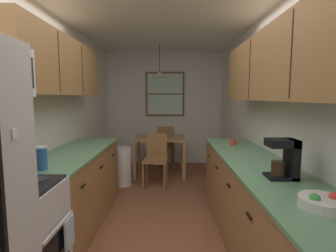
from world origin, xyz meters
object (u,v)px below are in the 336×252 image
dining_table (160,143)px  mug_by_coffeemaker (233,142)px  dining_chair_far (165,144)px  storage_canister (41,158)px  coffee_maker (285,158)px  stove_range (12,247)px  dining_chair_near (156,157)px  trash_bin (122,166)px  fruit_bowl (324,202)px  table_serving_bowl (159,136)px

dining_table → mug_by_coffeemaker: bearing=-58.0°
dining_table → dining_chair_far: 0.62m
storage_canister → coffee_maker: bearing=-6.2°
storage_canister → mug_by_coffeemaker: 2.28m
stove_range → dining_chair_near: size_ratio=1.22×
stove_range → dining_table: stove_range is taller
trash_bin → fruit_bowl: fruit_bowl is taller
dining_table → dining_chair_near: bearing=-94.3°
coffee_maker → fruit_bowl: size_ratio=1.14×
dining_chair_far → trash_bin: size_ratio=1.35×
trash_bin → table_serving_bowl: table_serving_bowl is taller
storage_canister → coffee_maker: coffee_maker is taller
dining_chair_near → trash_bin: (-0.58, -0.03, -0.17)m
stove_range → storage_canister: 0.72m
dining_chair_far → trash_bin: (-0.73, -1.23, -0.17)m
dining_chair_far → mug_by_coffeemaker: (0.94, -2.25, 0.44)m
mug_by_coffeemaker → coffee_maker: bearing=-87.1°
coffee_maker → storage_canister: bearing=173.8°
stove_range → dining_chair_near: bearing=71.9°
dining_table → coffee_maker: (1.10, -3.02, 0.43)m
stove_range → storage_canister: (-0.01, 0.48, 0.53)m
fruit_bowl → mug_by_coffeemaker: bearing=91.5°
trash_bin → coffee_maker: 3.04m
mug_by_coffeemaker → table_serving_bowl: size_ratio=0.61×
trash_bin → fruit_bowl: (1.71, -2.95, 0.60)m
dining_chair_near → table_serving_bowl: bearing=86.0°
dining_chair_far → trash_bin: 1.44m
dining_chair_near → fruit_bowl: fruit_bowl is taller
coffee_maker → mug_by_coffeemaker: (-0.07, 1.37, -0.12)m
dining_table → trash_bin: (-0.63, -0.63, -0.30)m
stove_range → trash_bin: stove_range is taller
dining_chair_far → fruit_bowl: size_ratio=3.32×
dining_chair_far → fruit_bowl: bearing=-76.7°
stove_range → table_serving_bowl: stove_range is taller
stove_range → fruit_bowl: (2.01, -0.29, 0.46)m
dining_chair_far → table_serving_bowl: size_ratio=4.70×
stove_range → table_serving_bowl: size_ratio=5.74×
trash_bin → fruit_bowl: size_ratio=2.46×
dining_chair_far → fruit_bowl: (0.99, -4.18, 0.44)m
stove_range → coffee_maker: 2.13m
stove_range → dining_table: bearing=74.3°
stove_range → trash_bin: (0.29, 2.65, -0.14)m
fruit_bowl → dining_table: bearing=106.8°
fruit_bowl → stove_range: bearing=171.7°
stove_range → mug_by_coffeemaker: (1.96, 1.63, 0.47)m
dining_chair_far → fruit_bowl: fruit_bowl is taller
dining_chair_far → dining_table: bearing=-99.0°
stove_range → dining_chair_near: 2.82m
dining_table → mug_by_coffeemaker: (1.03, -1.65, 0.31)m
stove_range → dining_chair_far: 4.02m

